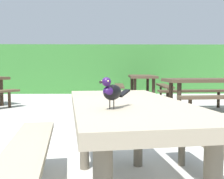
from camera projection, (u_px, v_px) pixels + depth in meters
hedge_wall at (105, 69)px, 11.21m from camera, size 28.00×2.21×1.83m
picnic_table_foreground at (127, 127)px, 1.95m from camera, size 1.91×1.93×0.74m
bird_grackle at (111, 91)px, 1.55m from camera, size 0.19×0.25×0.18m
picnic_table_mid_right at (206, 87)px, 5.87m from camera, size 1.86×1.82×0.74m
picnic_table_far_centre at (142, 81)px, 8.43m from camera, size 1.73×1.82×0.74m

